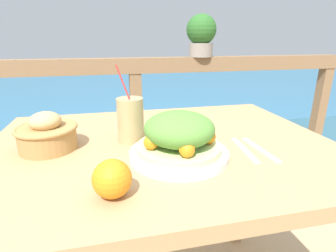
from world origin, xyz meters
TOP-DOWN VIEW (x-y plane):
  - patio_table at (0.00, 0.00)m, footprint 1.09×0.81m
  - railing_fence at (0.00, 0.84)m, footprint 2.80×0.08m
  - sea_backdrop at (0.00, 3.34)m, footprint 12.00×4.00m
  - salad_plate at (0.02, -0.12)m, footprint 0.28×0.28m
  - drink_glass at (-0.10, 0.04)m, footprint 0.08×0.08m
  - bread_basket at (-0.35, 0.02)m, footprint 0.18×0.18m
  - potted_plant at (0.41, 0.84)m, footprint 0.18×0.18m
  - fork at (0.22, -0.12)m, footprint 0.03×0.18m
  - knife at (0.27, -0.12)m, footprint 0.02×0.18m
  - orange_near_basket at (-0.16, -0.27)m, footprint 0.08×0.08m

SIDE VIEW (x-z plane):
  - sea_backdrop at x=0.00m, z-range 0.00..0.35m
  - patio_table at x=0.00m, z-range 0.28..1.06m
  - railing_fence at x=0.00m, z-range 0.25..1.24m
  - fork at x=0.22m, z-range 0.78..0.78m
  - knife at x=0.27m, z-range 0.78..0.78m
  - orange_near_basket at x=-0.16m, z-range 0.78..0.86m
  - bread_basket at x=-0.35m, z-range 0.77..0.88m
  - salad_plate at x=0.02m, z-range 0.77..0.90m
  - drink_glass at x=-0.10m, z-range 0.73..0.97m
  - potted_plant at x=0.41m, z-range 0.99..1.24m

